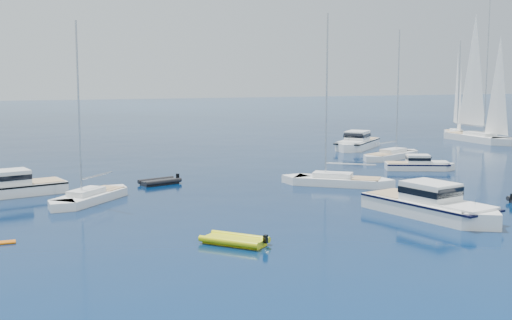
{
  "coord_description": "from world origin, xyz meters",
  "views": [
    {
      "loc": [
        -16.72,
        -26.78,
        9.73
      ],
      "look_at": [
        1.33,
        26.19,
        2.2
      ],
      "focal_mm": 47.2,
      "sensor_mm": 36.0,
      "label": 1
    }
  ],
  "objects": [
    {
      "name": "ground",
      "position": [
        0.0,
        0.0,
        0.0
      ],
      "size": [
        400.0,
        400.0,
        0.0
      ],
      "primitive_type": "plane",
      "color": "navy",
      "rests_on": "ground"
    },
    {
      "name": "motor_cruiser_right",
      "position": [
        8.61,
        11.04,
        0.0
      ],
      "size": [
        6.38,
        11.69,
        2.93
      ],
      "primitive_type": null,
      "rotation": [
        0.0,
        0.0,
        3.42
      ],
      "color": "white",
      "rests_on": "ground"
    },
    {
      "name": "motor_cruiser_centre",
      "position": [
        -18.48,
        28.16,
        0.0
      ],
      "size": [
        10.21,
        5.52,
        2.56
      ],
      "primitive_type": null,
      "rotation": [
        0.0,
        0.0,
        1.85
      ],
      "color": "silver",
      "rests_on": "ground"
    },
    {
      "name": "motor_cruiser_far_r",
      "position": [
        19.45,
        29.74,
        0.0
      ],
      "size": [
        7.54,
        4.76,
        1.9
      ],
      "primitive_type": null,
      "rotation": [
        0.0,
        0.0,
        4.33
      ],
      "color": "silver",
      "rests_on": "ground"
    },
    {
      "name": "motor_cruiser_distant",
      "position": [
        21.89,
        47.77,
        0.0
      ],
      "size": [
        9.8,
        9.9,
        2.8
      ],
      "primitive_type": null,
      "rotation": [
        0.0,
        0.0,
        2.37
      ],
      "color": "white",
      "rests_on": "ground"
    },
    {
      "name": "sailboat_mid_r",
      "position": [
        7.96,
        24.28,
        0.0
      ],
      "size": [
        9.81,
        8.04,
        14.93
      ],
      "primitive_type": null,
      "rotation": [
        0.0,
        0.0,
        0.95
      ],
      "color": "white",
      "rests_on": "ground"
    },
    {
      "name": "sailboat_mid_l",
      "position": [
        -12.6,
        23.69,
        0.0
      ],
      "size": [
        7.9,
        8.65,
        13.69
      ],
      "primitive_type": null,
      "rotation": [
        0.0,
        0.0,
        2.43
      ],
      "color": "white",
      "rests_on": "ground"
    },
    {
      "name": "sailboat_centre",
      "position": [
        21.17,
        38.09,
        0.0
      ],
      "size": [
        10.0,
        6.85,
        14.59
      ],
      "primitive_type": null,
      "rotation": [
        0.0,
        0.0,
        5.19
      ],
      "color": "silver",
      "rests_on": "ground"
    },
    {
      "name": "sailboat_sails_r",
      "position": [
        41.44,
        50.12,
        0.0
      ],
      "size": [
        4.35,
        13.88,
        20.14
      ],
      "primitive_type": null,
      "rotation": [
        0.0,
        0.0,
        3.2
      ],
      "color": "white",
      "rests_on": "ground"
    },
    {
      "name": "sailboat_sails_far",
      "position": [
        43.1,
        57.24,
        0.0
      ],
      "size": [
        6.69,
        9.9,
        14.41
      ],
      "primitive_type": null,
      "rotation": [
        0.0,
        0.0,
        2.67
      ],
      "color": "white",
      "rests_on": "ground"
    },
    {
      "name": "tender_yellow",
      "position": [
        -6.0,
        8.45,
        0.0
      ],
      "size": [
        4.23,
        4.25,
        0.95
      ],
      "primitive_type": null,
      "rotation": [
        0.0,
        0.0,
        0.78
      ],
      "color": "#C9CD0C",
      "rests_on": "ground"
    },
    {
      "name": "tender_grey_far",
      "position": [
        -6.22,
        29.64,
        0.0
      ],
      "size": [
        4.06,
        3.07,
        0.95
      ],
      "primitive_type": null,
      "rotation": [
        0.0,
        0.0,
        1.91
      ],
      "color": "black",
      "rests_on": "ground"
    }
  ]
}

